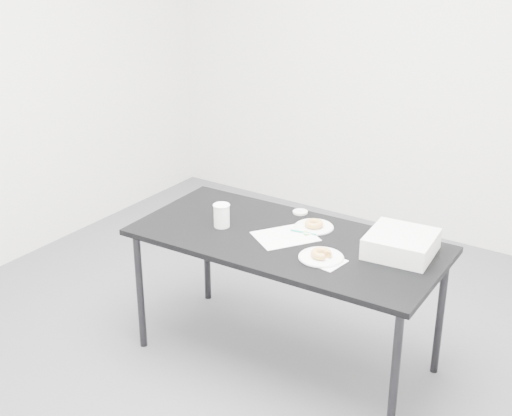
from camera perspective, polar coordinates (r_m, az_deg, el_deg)
The scene contains 14 objects.
floor at distance 3.97m, azimuth -0.34°, elevation -11.57°, with size 4.00×4.00×0.00m, color #535358.
wall_back at distance 5.13m, azimuth 12.53°, elevation 12.30°, with size 4.00×0.02×2.70m, color white.
table at distance 3.61m, azimuth 2.47°, elevation -3.21°, with size 1.59×0.79×0.72m.
scorecard at distance 3.60m, azimuth 2.35°, elevation -2.28°, with size 0.23×0.30×0.00m, color white.
logo_patch at distance 3.64m, azimuth 4.15°, elevation -2.01°, with size 0.05×0.05×0.00m, color green.
pen at distance 3.64m, azimuth 3.80°, elevation -1.95°, with size 0.01×0.01×0.14m, color #0E9B76.
napkin at distance 3.36m, azimuth 5.68°, elevation -4.30°, with size 0.15×0.15×0.00m, color white.
plate_near at distance 3.39m, azimuth 5.23°, elevation -3.95°, with size 0.21×0.21×0.01m, color white.
donut_near at distance 3.38m, azimuth 5.24°, elevation -3.65°, with size 0.10×0.10×0.03m, color #DA8D45.
plate_far at distance 3.71m, azimuth 4.65°, elevation -1.53°, with size 0.20×0.20×0.01m, color white.
donut_far at distance 3.70m, azimuth 4.66°, elevation -1.26°, with size 0.10×0.10×0.03m, color #DA8D45.
coffee_cup at distance 3.69m, azimuth -2.77°, elevation -0.60°, with size 0.08×0.08×0.12m, color white.
cup_lid at distance 3.88m, azimuth 3.56°, elevation -0.32°, with size 0.08×0.08×0.01m, color silver.
bakery_box at distance 3.47m, azimuth 11.53°, elevation -2.82°, with size 0.31×0.31×0.10m, color silver.
Camera 1 is at (1.84, -2.71, 2.25)m, focal length 50.00 mm.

